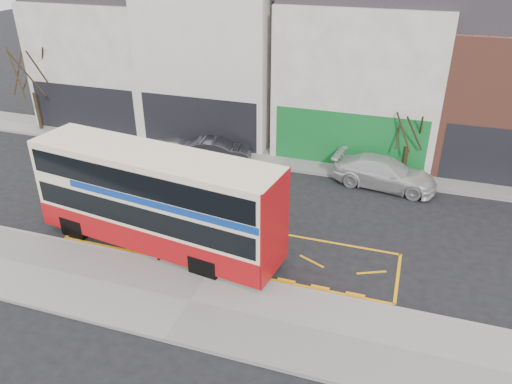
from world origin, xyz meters
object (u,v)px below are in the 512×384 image
(double_decker_bus, at_px, (157,199))
(bus_stop_post, at_px, (156,219))
(car_silver, at_px, (175,148))
(car_white, at_px, (385,173))
(street_tree_right, at_px, (411,121))
(street_tree_left, at_px, (27,58))
(car_grey, at_px, (216,150))

(double_decker_bus, relative_size, bus_stop_post, 3.41)
(double_decker_bus, xyz_separation_m, car_silver, (-3.53, 8.51, -1.62))
(car_white, height_order, street_tree_right, street_tree_right)
(double_decker_bus, bearing_deg, street_tree_left, 153.02)
(car_grey, bearing_deg, car_white, -105.53)
(double_decker_bus, height_order, street_tree_right, street_tree_right)
(street_tree_left, bearing_deg, bus_stop_post, -36.74)
(double_decker_bus, relative_size, car_grey, 2.70)
(bus_stop_post, distance_m, car_white, 12.56)
(bus_stop_post, relative_size, car_white, 0.60)
(car_grey, relative_size, street_tree_left, 0.58)
(double_decker_bus, height_order, car_grey, double_decker_bus)
(double_decker_bus, relative_size, car_silver, 2.98)
(double_decker_bus, distance_m, street_tree_right, 13.85)
(car_grey, bearing_deg, bus_stop_post, 175.35)
(street_tree_right, bearing_deg, street_tree_left, -178.95)
(bus_stop_post, relative_size, car_grey, 0.79)
(car_silver, height_order, car_grey, car_grey)
(car_grey, distance_m, street_tree_left, 13.62)
(car_silver, height_order, car_white, car_white)
(car_grey, relative_size, street_tree_right, 0.87)
(car_silver, bearing_deg, street_tree_right, -98.35)
(bus_stop_post, height_order, car_silver, bus_stop_post)
(car_silver, xyz_separation_m, car_grey, (2.44, 0.31, 0.04))
(car_grey, xyz_separation_m, street_tree_left, (-12.95, 0.96, 4.12))
(car_silver, distance_m, car_grey, 2.46)
(car_white, bearing_deg, double_decker_bus, 143.01)
(double_decker_bus, xyz_separation_m, car_grey, (-1.10, 8.82, -1.58))
(car_white, distance_m, street_tree_right, 3.01)
(car_silver, bearing_deg, car_white, -105.49)
(street_tree_left, xyz_separation_m, street_tree_right, (23.36, 0.43, -1.63))
(double_decker_bus, bearing_deg, car_grey, 104.98)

